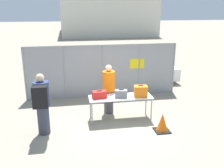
{
  "coord_description": "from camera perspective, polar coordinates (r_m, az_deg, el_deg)",
  "views": [
    {
      "loc": [
        -1.35,
        -7.28,
        3.59
      ],
      "look_at": [
        0.08,
        0.78,
        1.05
      ],
      "focal_mm": 40.0,
      "sensor_mm": 36.0,
      "label": 1
    }
  ],
  "objects": [
    {
      "name": "ground_plane",
      "position": [
        8.23,
        0.43,
        -8.62
      ],
      "size": [
        120.0,
        120.0,
        0.0
      ],
      "primitive_type": "plane",
      "color": "gray"
    },
    {
      "name": "fence_section",
      "position": [
        10.21,
        -2.06,
        3.25
      ],
      "size": [
        6.21,
        0.07,
        2.15
      ],
      "color": "gray",
      "rests_on": "ground_plane"
    },
    {
      "name": "inspection_table",
      "position": [
        8.14,
        1.96,
        -3.32
      ],
      "size": [
        2.06,
        0.7,
        0.79
      ],
      "color": "silver",
      "rests_on": "ground_plane"
    },
    {
      "name": "suitcase_red",
      "position": [
        7.97,
        -2.91,
        -2.44
      ],
      "size": [
        0.48,
        0.31,
        0.26
      ],
      "color": "red",
      "rests_on": "inspection_table"
    },
    {
      "name": "suitcase_grey",
      "position": [
        8.01,
        2.07,
        -2.24
      ],
      "size": [
        0.43,
        0.29,
        0.28
      ],
      "color": "slate",
      "rests_on": "inspection_table"
    },
    {
      "name": "suitcase_orange",
      "position": [
        8.14,
        6.55,
        -1.65
      ],
      "size": [
        0.45,
        0.34,
        0.38
      ],
      "color": "orange",
      "rests_on": "inspection_table"
    },
    {
      "name": "traveler_hooded",
      "position": [
        7.35,
        -15.76,
        -4.05
      ],
      "size": [
        0.45,
        0.7,
        1.82
      ],
      "rotation": [
        0.0,
        0.0,
        0.39
      ],
      "color": "#383D4C",
      "rests_on": "ground_plane"
    },
    {
      "name": "security_worker_near",
      "position": [
        8.6,
        -0.78,
        -1.04
      ],
      "size": [
        0.43,
        0.43,
        1.73
      ],
      "rotation": [
        0.0,
        0.0,
        3.35
      ],
      "color": "#4C4C51",
      "rests_on": "ground_plane"
    },
    {
      "name": "utility_trailer",
      "position": [
        12.42,
        6.9,
        2.38
      ],
      "size": [
        4.36,
        2.18,
        0.74
      ],
      "color": "white",
      "rests_on": "ground_plane"
    },
    {
      "name": "distant_hangar",
      "position": [
        37.24,
        -1.88,
        15.99
      ],
      "size": [
        11.97,
        13.91,
        5.58
      ],
      "color": "beige",
      "rests_on": "ground_plane"
    },
    {
      "name": "traffic_cone",
      "position": [
        7.7,
        11.42,
        -8.75
      ],
      "size": [
        0.45,
        0.45,
        0.56
      ],
      "color": "black",
      "rests_on": "ground_plane"
    }
  ]
}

